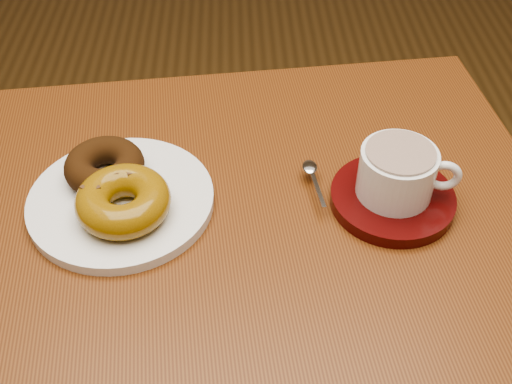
{
  "coord_description": "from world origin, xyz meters",
  "views": [
    {
      "loc": [
        0.09,
        -0.88,
        1.4
      ],
      "look_at": [
        0.11,
        -0.27,
        0.81
      ],
      "focal_mm": 45.0,
      "sensor_mm": 36.0,
      "label": 1
    }
  ],
  "objects_px": {
    "cafe_table": "(243,263)",
    "coffee_cup": "(398,172)",
    "donut_plate": "(121,200)",
    "saucer": "(392,199)"
  },
  "relations": [
    {
      "from": "cafe_table",
      "to": "coffee_cup",
      "type": "distance_m",
      "value": 0.27
    },
    {
      "from": "donut_plate",
      "to": "saucer",
      "type": "distance_m",
      "value": 0.36
    },
    {
      "from": "cafe_table",
      "to": "saucer",
      "type": "distance_m",
      "value": 0.24
    },
    {
      "from": "cafe_table",
      "to": "saucer",
      "type": "height_order",
      "value": "saucer"
    },
    {
      "from": "donut_plate",
      "to": "coffee_cup",
      "type": "bearing_deg",
      "value": -1.04
    },
    {
      "from": "donut_plate",
      "to": "saucer",
      "type": "height_order",
      "value": "saucer"
    },
    {
      "from": "cafe_table",
      "to": "donut_plate",
      "type": "height_order",
      "value": "donut_plate"
    },
    {
      "from": "donut_plate",
      "to": "saucer",
      "type": "xyz_separation_m",
      "value": [
        0.36,
        -0.01,
        0.0
      ]
    },
    {
      "from": "donut_plate",
      "to": "saucer",
      "type": "relative_size",
      "value": 1.49
    },
    {
      "from": "donut_plate",
      "to": "coffee_cup",
      "type": "distance_m",
      "value": 0.37
    }
  ]
}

